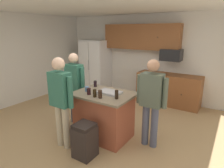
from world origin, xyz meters
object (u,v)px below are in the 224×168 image
object	(u,v)px
mug_blue_stoneware	(87,89)
person_elder_center	(61,97)
microwave_over_range	(171,55)
trash_bin	(85,141)
person_guest_right	(75,84)
glass_dark_ale	(100,94)
refrigerator	(96,66)
kitchen_island	(104,115)
glass_short_whisky	(95,84)
tumbler_amber	(117,95)
glass_stout_tall	(95,93)
person_guest_left	(151,98)
serving_tray	(109,92)
glass_pilsner	(89,91)

from	to	relation	value
mug_blue_stoneware	person_elder_center	bearing A→B (deg)	-97.51
microwave_over_range	trash_bin	size ratio (longest dim) A/B	0.92
person_guest_right	glass_dark_ale	distance (m)	1.10
person_guest_right	mug_blue_stoneware	distance (m)	0.61
refrigerator	kitchen_island	distance (m)	3.23
glass_short_whisky	microwave_over_range	bearing A→B (deg)	67.78
tumbler_amber	glass_dark_ale	xyz separation A→B (m)	(-0.27, -0.12, -0.01)
refrigerator	person_elder_center	bearing A→B (deg)	-62.34
glass_stout_tall	trash_bin	world-z (taller)	glass_stout_tall
person_guest_left	person_guest_right	distance (m)	1.81
glass_short_whisky	kitchen_island	bearing A→B (deg)	-33.28
person_guest_left	glass_dark_ale	size ratio (longest dim) A/B	11.20
mug_blue_stoneware	tumbler_amber	xyz separation A→B (m)	(0.73, -0.06, 0.03)
refrigerator	person_guest_right	bearing A→B (deg)	-62.94
microwave_over_range	glass_stout_tall	bearing A→B (deg)	-100.63
microwave_over_range	serving_tray	size ratio (longest dim) A/B	1.27
person_elder_center	glass_pilsner	size ratio (longest dim) A/B	13.34
microwave_over_range	glass_short_whisky	world-z (taller)	microwave_over_range
person_elder_center	glass_dark_ale	bearing A→B (deg)	-19.22
person_guest_left	tumbler_amber	xyz separation A→B (m)	(-0.52, -0.34, 0.07)
microwave_over_range	person_guest_right	world-z (taller)	person_guest_right
serving_tray	person_elder_center	bearing A→B (deg)	-125.60
kitchen_island	person_guest_left	distance (m)	1.03
microwave_over_range	glass_dark_ale	distance (m)	2.88
glass_dark_ale	person_elder_center	bearing A→B (deg)	-141.25
person_elder_center	microwave_over_range	bearing A→B (deg)	15.64
kitchen_island	trash_bin	distance (m)	0.74
tumbler_amber	microwave_over_range	bearing A→B (deg)	86.97
trash_bin	person_guest_right	bearing A→B (deg)	139.29
person_elder_center	tumbler_amber	bearing A→B (deg)	-23.50
mug_blue_stoneware	glass_pilsner	distance (m)	0.22
microwave_over_range	tumbler_amber	size ratio (longest dim) A/B	3.54
person_guest_left	serving_tray	world-z (taller)	person_guest_left
microwave_over_range	person_guest_left	xyz separation A→B (m)	(0.38, -2.35, -0.51)
person_elder_center	glass_stout_tall	world-z (taller)	person_elder_center
trash_bin	serving_tray	bearing A→B (deg)	90.35
person_guest_left	person_guest_right	bearing A→B (deg)	-11.44
kitchen_island	person_guest_left	xyz separation A→B (m)	(0.90, 0.21, 0.47)
kitchen_island	glass_short_whisky	size ratio (longest dim) A/B	8.84
person_elder_center	serving_tray	xyz separation A→B (m)	(0.53, 0.75, -0.01)
kitchen_island	glass_short_whisky	world-z (taller)	glass_short_whisky
refrigerator	person_guest_left	distance (m)	3.72
glass_stout_tall	glass_short_whisky	xyz separation A→B (m)	(-0.40, 0.54, -0.01)
refrigerator	mug_blue_stoneware	xyz separation A→B (m)	(1.73, -2.51, 0.08)
glass_pilsner	serving_tray	world-z (taller)	glass_pilsner
kitchen_island	glass_short_whisky	distance (m)	0.72
person_guest_left	glass_stout_tall	world-z (taller)	person_guest_left
refrigerator	glass_pilsner	distance (m)	3.26
person_guest_left	glass_pilsner	bearing A→B (deg)	8.37
glass_pilsner	person_elder_center	bearing A→B (deg)	-117.27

